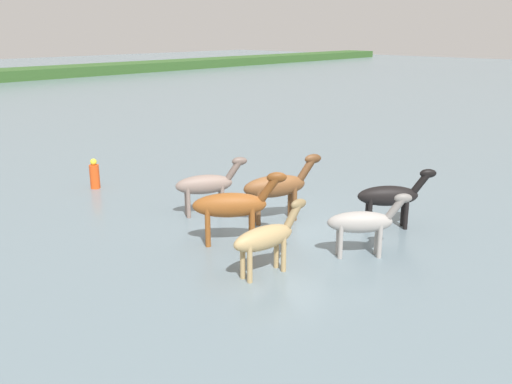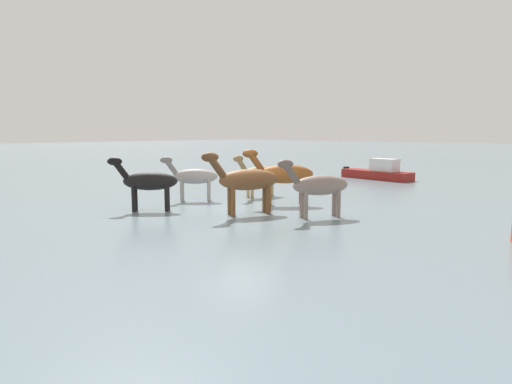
{
  "view_description": "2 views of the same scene",
  "coord_description": "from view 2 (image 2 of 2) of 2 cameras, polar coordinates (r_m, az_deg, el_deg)",
  "views": [
    {
      "loc": [
        -12.35,
        -10.25,
        5.8
      ],
      "look_at": [
        -0.61,
        0.63,
        1.05
      ],
      "focal_mm": 38.87,
      "sensor_mm": 36.0,
      "label": 1
    },
    {
      "loc": [
        10.24,
        10.2,
        2.66
      ],
      "look_at": [
        -0.39,
        0.35,
        0.67
      ],
      "focal_mm": 30.88,
      "sensor_mm": 36.0,
      "label": 2
    }
  ],
  "objects": [
    {
      "name": "horse_mid_herd",
      "position": [
        17.16,
        -8.14,
        1.98
      ],
      "size": [
        1.81,
        1.78,
        1.71
      ],
      "rotation": [
        0.0,
        0.0,
        5.51
      ],
      "color": "#9E9993",
      "rests_on": "ground_plane"
    },
    {
      "name": "horse_rear_stallion",
      "position": [
        14.17,
        -1.24,
        1.56
      ],
      "size": [
        2.53,
        1.49,
        2.03
      ],
      "rotation": [
        0.0,
        0.0,
        5.84
      ],
      "color": "brown",
      "rests_on": "ground_plane"
    },
    {
      "name": "horse_gray_outer",
      "position": [
        16.11,
        3.52,
        2.3
      ],
      "size": [
        2.22,
        2.05,
        2.03
      ],
      "rotation": [
        0.0,
        0.0,
        5.55
      ],
      "color": "brown",
      "rests_on": "ground_plane"
    },
    {
      "name": "boat_motor_center",
      "position": [
        25.85,
        15.49,
        2.3
      ],
      "size": [
        1.69,
        4.41,
        1.32
      ],
      "rotation": [
        0.0,
        0.0,
        1.44
      ],
      "color": "maroon",
      "rests_on": "ground_plane"
    },
    {
      "name": "horse_dark_mare",
      "position": [
        18.09,
        0.35,
        2.39
      ],
      "size": [
        2.24,
        0.8,
        1.73
      ],
      "rotation": [
        0.0,
        0.0,
        6.11
      ],
      "color": "tan",
      "rests_on": "ground_plane"
    },
    {
      "name": "horse_pinto_flank",
      "position": [
        15.27,
        -13.83,
        1.33
      ],
      "size": [
        1.92,
        1.89,
        1.81
      ],
      "rotation": [
        0.0,
        0.0,
        5.51
      ],
      "color": "black",
      "rests_on": "ground_plane"
    },
    {
      "name": "horse_lead",
      "position": [
        13.74,
        8.05,
        0.82
      ],
      "size": [
        2.21,
        1.51,
        1.83
      ],
      "rotation": [
        0.0,
        0.0,
        5.76
      ],
      "color": "gray",
      "rests_on": "ground_plane"
    },
    {
      "name": "ground_plane",
      "position": [
        14.7,
        -2.02,
        -2.63
      ],
      "size": [
        200.81,
        200.81,
        0.0
      ],
      "primitive_type": "plane",
      "color": "slate"
    }
  ]
}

